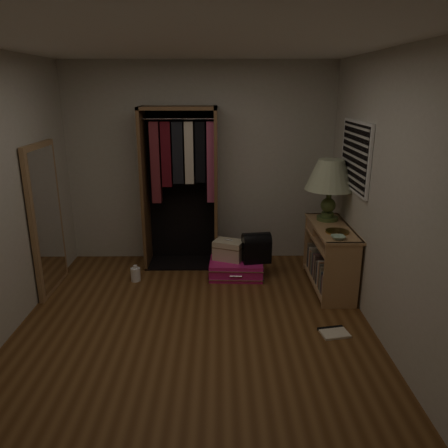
% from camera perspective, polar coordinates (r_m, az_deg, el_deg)
% --- Properties ---
extents(ground, '(4.00, 4.00, 0.00)m').
position_cam_1_polar(ground, '(4.37, -3.92, -13.89)').
color(ground, brown).
rests_on(ground, ground).
extents(room_walls, '(3.52, 4.02, 2.60)m').
position_cam_1_polar(room_walls, '(3.85, -3.22, 5.91)').
color(room_walls, beige).
rests_on(room_walls, ground).
extents(console_bookshelf, '(0.42, 1.12, 0.75)m').
position_cam_1_polar(console_bookshelf, '(5.29, 13.51, -3.87)').
color(console_bookshelf, '#AD7F54').
rests_on(console_bookshelf, ground).
extents(open_wardrobe, '(0.95, 0.50, 2.05)m').
position_cam_1_polar(open_wardrobe, '(5.62, -5.48, 6.53)').
color(open_wardrobe, brown).
rests_on(open_wardrobe, ground).
extents(floor_mirror, '(0.06, 0.80, 1.70)m').
position_cam_1_polar(floor_mirror, '(5.31, -22.18, 0.61)').
color(floor_mirror, '#A0764D').
rests_on(floor_mirror, ground).
extents(pink_suitcase, '(0.69, 0.52, 0.21)m').
position_cam_1_polar(pink_suitcase, '(5.49, 1.58, -5.82)').
color(pink_suitcase, '#D31972').
rests_on(pink_suitcase, ground).
extents(train_case, '(0.43, 0.37, 0.26)m').
position_cam_1_polar(train_case, '(5.46, 0.62, -3.39)').
color(train_case, beige).
rests_on(train_case, pink_suitcase).
extents(black_bag, '(0.37, 0.27, 0.37)m').
position_cam_1_polar(black_bag, '(5.38, 4.24, -2.98)').
color(black_bag, black).
rests_on(black_bag, pink_suitcase).
extents(table_lamp, '(0.71, 0.71, 0.73)m').
position_cam_1_polar(table_lamp, '(5.25, 13.71, 6.09)').
color(table_lamp, '#425629').
rests_on(table_lamp, console_bookshelf).
extents(brass_tray, '(0.34, 0.34, 0.01)m').
position_cam_1_polar(brass_tray, '(4.94, 14.57, -0.97)').
color(brass_tray, '#A78540').
rests_on(brass_tray, console_bookshelf).
extents(ceramic_bowl, '(0.15, 0.15, 0.04)m').
position_cam_1_polar(ceramic_bowl, '(4.71, 14.68, -1.71)').
color(ceramic_bowl, '#9BBAA0').
rests_on(ceramic_bowl, console_bookshelf).
extents(white_jug, '(0.13, 0.13, 0.20)m').
position_cam_1_polar(white_jug, '(5.47, -11.47, -6.44)').
color(white_jug, white).
rests_on(white_jug, ground).
extents(floor_book, '(0.30, 0.25, 0.02)m').
position_cam_1_polar(floor_book, '(4.46, 14.11, -13.52)').
color(floor_book, beige).
rests_on(floor_book, ground).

